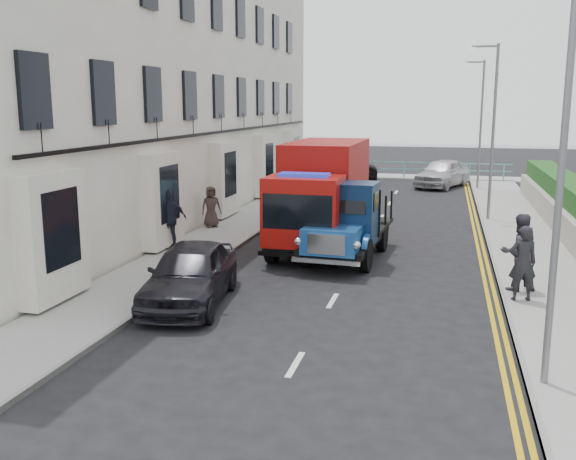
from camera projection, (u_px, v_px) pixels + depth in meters
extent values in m
plane|color=black|center=(317.00, 328.00, 13.72)|extent=(120.00, 120.00, 0.00)
cube|color=gray|center=(226.00, 233.00, 23.50)|extent=(2.40, 38.00, 0.12)
cube|color=gray|center=(528.00, 248.00, 21.04)|extent=(2.60, 38.00, 0.12)
cube|color=gray|center=(405.00, 177.00, 41.33)|extent=(30.00, 2.50, 0.12)
plane|color=slate|center=(423.00, 147.00, 70.88)|extent=(120.00, 120.00, 0.00)
cube|color=white|center=(157.00, 48.00, 26.97)|extent=(6.00, 30.00, 14.00)
cube|color=black|center=(230.00, 131.00, 26.89)|extent=(0.12, 28.00, 0.10)
cube|color=#B2AD9E|center=(572.00, 235.00, 20.64)|extent=(0.30, 28.00, 1.00)
cube|color=#59B2A5|center=(404.00, 162.00, 40.37)|extent=(13.00, 0.08, 0.06)
cube|color=#59B2A5|center=(404.00, 169.00, 40.46)|extent=(13.00, 0.06, 0.05)
cylinder|color=slate|center=(560.00, 183.00, 10.13)|extent=(0.12, 0.12, 7.00)
cylinder|color=slate|center=(493.00, 135.00, 25.37)|extent=(0.12, 0.12, 7.00)
cube|color=slate|center=(485.00, 46.00, 24.83)|extent=(1.00, 0.08, 0.08)
cube|color=beige|center=(471.00, 50.00, 24.97)|extent=(0.35, 0.18, 0.18)
cylinder|color=slate|center=(481.00, 126.00, 34.90)|extent=(0.12, 0.12, 7.00)
cube|color=slate|center=(475.00, 62.00, 34.35)|extent=(1.00, 0.08, 0.08)
cube|color=beige|center=(465.00, 65.00, 34.49)|extent=(0.35, 0.18, 0.18)
cylinder|color=black|center=(306.00, 251.00, 18.75)|extent=(0.32, 0.97, 0.96)
cylinder|color=black|center=(366.00, 255.00, 18.23)|extent=(0.32, 0.97, 0.96)
cylinder|color=black|center=(330.00, 233.00, 21.37)|extent=(0.32, 0.97, 0.96)
cylinder|color=black|center=(382.00, 236.00, 20.84)|extent=(0.32, 0.97, 0.96)
cube|color=black|center=(346.00, 239.00, 19.77)|extent=(2.22, 4.91, 0.18)
cube|color=#1A4A90|center=(332.00, 240.00, 17.97)|extent=(1.63, 1.40, 0.72)
cube|color=silver|center=(326.00, 244.00, 17.34)|extent=(1.05, 0.15, 0.55)
cube|color=#0B2140|center=(342.00, 213.00, 18.93)|extent=(2.08, 1.33, 1.75)
cube|color=black|center=(355.00, 225.00, 20.85)|extent=(2.28, 2.93, 0.12)
cylinder|color=black|center=(273.00, 247.00, 19.25)|extent=(0.30, 1.01, 1.00)
cylinder|color=black|center=(336.00, 250.00, 18.78)|extent=(0.30, 1.01, 1.00)
cylinder|color=black|center=(295.00, 229.00, 21.94)|extent=(0.30, 1.01, 1.00)
cylinder|color=black|center=(351.00, 232.00, 21.47)|extent=(0.30, 1.01, 1.00)
cylinder|color=black|center=(308.00, 219.00, 23.84)|extent=(0.30, 1.01, 1.00)
cylinder|color=black|center=(359.00, 221.00, 23.37)|extent=(0.30, 1.01, 1.00)
cube|color=black|center=(320.00, 228.00, 21.23)|extent=(2.18, 6.41, 0.23)
cube|color=#9B0F0B|center=(304.00, 211.00, 18.80)|extent=(2.21, 1.76, 2.01)
cube|color=black|center=(297.00, 212.00, 17.98)|extent=(2.01, 0.10, 1.00)
cube|color=maroon|center=(326.00, 182.00, 21.91)|extent=(2.34, 4.77, 2.74)
imported|color=black|center=(190.00, 274.00, 15.30)|extent=(2.31, 4.52, 1.47)
imported|color=#5798BB|center=(312.00, 205.00, 25.62)|extent=(2.11, 4.54, 1.44)
imported|color=#AFAEB3|center=(317.00, 200.00, 27.80)|extent=(1.77, 4.21, 1.22)
imported|color=black|center=(349.00, 168.00, 40.07)|extent=(4.22, 6.09, 1.54)
imported|color=#BAB8BE|center=(442.00, 173.00, 36.67)|extent=(3.47, 5.13, 1.62)
imported|color=black|center=(523.00, 263.00, 15.12)|extent=(0.73, 0.56, 1.81)
imported|color=#37333F|center=(519.00, 252.00, 15.95)|extent=(1.15, 1.03, 1.94)
imported|color=black|center=(169.00, 219.00, 20.54)|extent=(1.14, 1.11, 1.92)
imported|color=#362B27|center=(211.00, 207.00, 24.18)|extent=(0.91, 0.84, 1.56)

